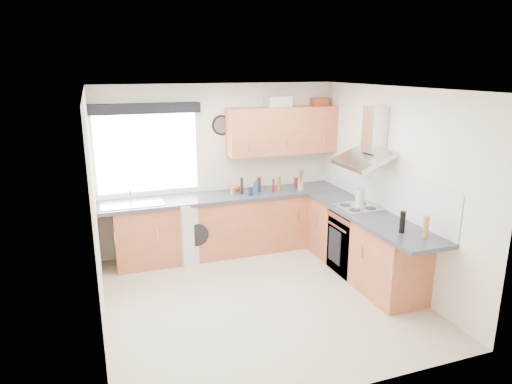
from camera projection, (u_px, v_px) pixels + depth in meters
name	position (u px, v px, depth m)	size (l,w,h in m)	color
ground_plane	(260.00, 298.00, 5.57)	(3.60, 3.60, 0.00)	beige
ceiling	(261.00, 89.00, 4.91)	(3.60, 3.60, 0.02)	white
wall_back	(219.00, 168.00, 6.88)	(3.60, 0.02, 2.50)	silver
wall_front	(339.00, 260.00, 3.61)	(3.60, 0.02, 2.50)	silver
wall_left	(95.00, 216.00, 4.66)	(0.02, 3.60, 2.50)	silver
wall_right	(392.00, 186.00, 5.83)	(0.02, 3.60, 2.50)	silver
window	(147.00, 153.00, 6.45)	(1.40, 0.02, 1.10)	silver
window_blind	(145.00, 108.00, 6.20)	(1.50, 0.18, 0.14)	black
splashback	(378.00, 186.00, 6.11)	(0.01, 3.00, 0.54)	white
base_cab_back	(219.00, 226.00, 6.80)	(3.00, 0.58, 0.86)	#A25333
base_cab_corner	(316.00, 215.00, 7.31)	(0.60, 0.60, 0.86)	#A25333
base_cab_right	(362.00, 245.00, 6.09)	(0.58, 2.10, 0.86)	#A25333
worktop_back	(225.00, 197.00, 6.70)	(3.60, 0.62, 0.05)	#30313B
worktop_right	(370.00, 216.00, 5.83)	(0.62, 2.42, 0.05)	#30313B
sink	(132.00, 201.00, 6.25)	(0.84, 0.46, 0.10)	#BEBEBF
oven	(356.00, 242.00, 6.22)	(0.56, 0.58, 0.85)	black
hob_plate	(358.00, 207.00, 6.09)	(0.52, 0.52, 0.01)	#BEBEBF
extractor_hood	(368.00, 143.00, 5.90)	(0.52, 0.78, 0.66)	#BEBEBF
upper_cabinets	(282.00, 130.00, 6.88)	(1.70, 0.35, 0.70)	#A25333
washing_machine	(193.00, 228.00, 6.67)	(0.61, 0.59, 0.89)	silver
wall_clock	(222.00, 125.00, 6.70)	(0.30, 0.30, 0.04)	black
casserole	(277.00, 101.00, 6.84)	(0.38, 0.27, 0.16)	silver
storage_box	(319.00, 102.00, 7.07)	(0.25, 0.20, 0.11)	#A34626
utensil_pot	(301.00, 186.00, 6.91)	(0.10, 0.10, 0.14)	gray
kitchen_roll	(360.00, 199.00, 6.06)	(0.11, 0.11, 0.25)	silver
tomato_cluster	(234.00, 189.00, 6.88)	(0.17, 0.17, 0.08)	#B02810
jar_0	(251.00, 191.00, 6.66)	(0.06, 0.06, 0.12)	#19164D
jar_1	(242.00, 186.00, 6.71)	(0.05, 0.05, 0.25)	black
jar_2	(273.00, 186.00, 6.82)	(0.04, 0.04, 0.20)	maroon
jar_3	(259.00, 184.00, 6.86)	(0.05, 0.05, 0.22)	#3F1A16
jar_4	(279.00, 185.00, 6.79)	(0.06, 0.06, 0.24)	brown
jar_5	(296.00, 183.00, 7.07)	(0.06, 0.06, 0.16)	#5A2020
jar_6	(256.00, 185.00, 6.97)	(0.04, 0.04, 0.14)	#1C5023
jar_7	(256.00, 188.00, 6.78)	(0.07, 0.07, 0.17)	navy
jar_8	(232.00, 191.00, 6.68)	(0.07, 0.07, 0.12)	olive
bottle_0	(426.00, 227.00, 4.98)	(0.06, 0.06, 0.26)	#A78039
bottle_1	(402.00, 222.00, 5.14)	(0.06, 0.06, 0.25)	black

